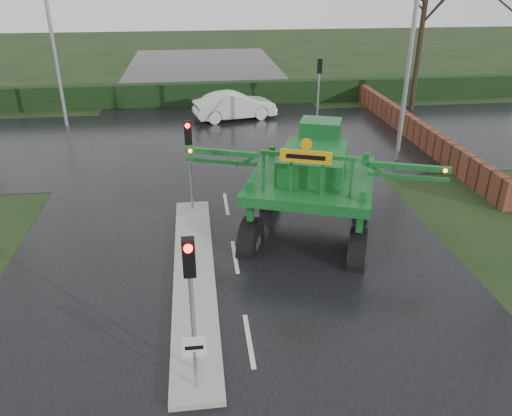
{
  "coord_description": "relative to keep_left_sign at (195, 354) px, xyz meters",
  "views": [
    {
      "loc": [
        -1.03,
        -9.61,
        8.27
      ],
      "look_at": [
        0.6,
        3.38,
        2.0
      ],
      "focal_mm": 35.0,
      "sensor_mm": 36.0,
      "label": 1
    }
  ],
  "objects": [
    {
      "name": "tree_right_far",
      "position": [
        14.3,
        22.5,
        5.44
      ],
      "size": [
        7.0,
        7.0,
        12.05
      ],
      "color": "black",
      "rests_on": "ground"
    },
    {
      "name": "road_main",
      "position": [
        1.3,
        11.5,
        -1.05
      ],
      "size": [
        14.0,
        80.0,
        0.02
      ],
      "primitive_type": "cube",
      "color": "black",
      "rests_on": "ground"
    },
    {
      "name": "traffic_signal_near",
      "position": [
        0.0,
        0.49,
        1.53
      ],
      "size": [
        0.26,
        0.33,
        3.52
      ],
      "color": "gray",
      "rests_on": "ground"
    },
    {
      "name": "road_cross",
      "position": [
        1.3,
        17.5,
        -1.05
      ],
      "size": [
        80.0,
        12.0,
        0.02
      ],
      "primitive_type": "cube",
      "color": "black",
      "rests_on": "ground"
    },
    {
      "name": "white_sedan",
      "position": [
        2.71,
        21.68,
        -1.06
      ],
      "size": [
        5.19,
        2.76,
        1.63
      ],
      "primitive_type": "imported",
      "rotation": [
        0.0,
        0.0,
        1.79
      ],
      "color": "silver",
      "rests_on": "ground"
    },
    {
      "name": "brick_wall",
      "position": [
        11.8,
        17.5,
        -0.46
      ],
      "size": [
        0.4,
        20.0,
        1.2
      ],
      "primitive_type": "cube",
      "color": "#592D1E",
      "rests_on": "ground"
    },
    {
      "name": "traffic_signal_mid",
      "position": [
        0.0,
        8.99,
        1.53
      ],
      "size": [
        0.26,
        0.33,
        3.52
      ],
      "color": "gray",
      "rests_on": "ground"
    },
    {
      "name": "street_light_left_far",
      "position": [
        -6.89,
        21.5,
        4.93
      ],
      "size": [
        3.85,
        0.3,
        10.0
      ],
      "color": "gray",
      "rests_on": "ground"
    },
    {
      "name": "hedge_row",
      "position": [
        1.3,
        25.5,
        -0.31
      ],
      "size": [
        44.0,
        0.9,
        1.5
      ],
      "primitive_type": "cube",
      "color": "black",
      "rests_on": "ground"
    },
    {
      "name": "ground",
      "position": [
        1.3,
        1.5,
        -1.06
      ],
      "size": [
        140.0,
        140.0,
        0.0
      ],
      "primitive_type": "plane",
      "color": "black",
      "rests_on": "ground"
    },
    {
      "name": "median_island",
      "position": [
        0.0,
        4.5,
        -0.97
      ],
      "size": [
        1.2,
        10.0,
        0.16
      ],
      "primitive_type": "cube",
      "color": "gray",
      "rests_on": "ground"
    },
    {
      "name": "street_light_right",
      "position": [
        9.49,
        13.5,
        4.93
      ],
      "size": [
        3.85,
        0.3,
        10.0
      ],
      "color": "gray",
      "rests_on": "ground"
    },
    {
      "name": "crop_sprayer",
      "position": [
        1.96,
        6.4,
        1.23
      ],
      "size": [
        8.19,
        6.43,
        4.84
      ],
      "rotation": [
        0.0,
        0.0,
        -0.35
      ],
      "color": "black",
      "rests_on": "ground"
    },
    {
      "name": "traffic_signal_far",
      "position": [
        7.8,
        21.51,
        1.53
      ],
      "size": [
        0.26,
        0.33,
        3.52
      ],
      "rotation": [
        0.0,
        0.0,
        3.14
      ],
      "color": "gray",
      "rests_on": "ground"
    },
    {
      "name": "keep_left_sign",
      "position": [
        0.0,
        0.0,
        0.0
      ],
      "size": [
        0.5,
        0.07,
        1.35
      ],
      "color": "gray",
      "rests_on": "ground"
    }
  ]
}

